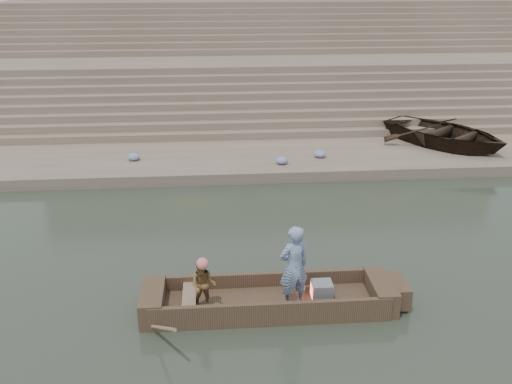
{
  "coord_description": "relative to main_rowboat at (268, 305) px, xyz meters",
  "views": [
    {
      "loc": [
        -4.17,
        -12.02,
        7.17
      ],
      "look_at": [
        -3.06,
        1.91,
        1.4
      ],
      "focal_mm": 38.84,
      "sensor_mm": 36.0,
      "label": 1
    }
  ],
  "objects": [
    {
      "name": "television",
      "position": [
        1.18,
        0.0,
        0.31
      ],
      "size": [
        0.46,
        0.42,
        0.4
      ],
      "color": "slate",
      "rests_on": "main_rowboat"
    },
    {
      "name": "main_rowboat",
      "position": [
        0.0,
        0.0,
        0.0
      ],
      "size": [
        5.0,
        1.3,
        0.22
      ],
      "primitive_type": "cube",
      "color": "brown",
      "rests_on": "ground"
    },
    {
      "name": "mid_landing",
      "position": [
        3.06,
        17.09,
        1.29
      ],
      "size": [
        32.0,
        3.0,
        2.8
      ],
      "primitive_type": "cube",
      "color": "gray",
      "rests_on": "ground"
    },
    {
      "name": "ghat_steps",
      "position": [
        3.06,
        18.78,
        1.69
      ],
      "size": [
        32.0,
        11.0,
        5.2
      ],
      "color": "gray",
      "rests_on": "ground"
    },
    {
      "name": "ground",
      "position": [
        3.06,
        1.59,
        -0.11
      ],
      "size": [
        120.0,
        120.0,
        0.0
      ],
      "primitive_type": "plane",
      "color": "#2C3628",
      "rests_on": "ground"
    },
    {
      "name": "upper_landing",
      "position": [
        3.06,
        24.09,
        2.49
      ],
      "size": [
        32.0,
        3.0,
        5.2
      ],
      "primitive_type": "cube",
      "color": "gray",
      "rests_on": "ground"
    },
    {
      "name": "rowboat_trim",
      "position": [
        0.21,
        -0.01,
        0.2
      ],
      "size": [
        6.04,
        2.63,
        1.84
      ],
      "color": "brown",
      "rests_on": "ground"
    },
    {
      "name": "cloth_bundles",
      "position": [
        3.33,
        8.83,
        0.42
      ],
      "size": [
        17.74,
        1.61,
        0.26
      ],
      "color": "#3F5999",
      "rests_on": "lower_landing"
    },
    {
      "name": "lower_landing",
      "position": [
        3.06,
        9.59,
        0.09
      ],
      "size": [
        32.0,
        4.0,
        0.4
      ],
      "primitive_type": "cube",
      "color": "gray",
      "rests_on": "ground"
    },
    {
      "name": "rowing_man",
      "position": [
        -1.43,
        -0.19,
        0.7
      ],
      "size": [
        0.65,
        0.55,
        1.17
      ],
      "primitive_type": "imported",
      "rotation": [
        0.0,
        0.0,
        -0.21
      ],
      "color": "#246E26",
      "rests_on": "main_rowboat"
    },
    {
      "name": "beached_rowboat",
      "position": [
        8.12,
        10.24,
        0.81
      ],
      "size": [
        5.9,
        6.14,
        1.04
      ],
      "primitive_type": "imported",
      "rotation": [
        0.0,
        0.0,
        0.67
      ],
      "color": "#2D2116",
      "rests_on": "lower_landing"
    },
    {
      "name": "standing_man",
      "position": [
        0.51,
        -0.2,
        1.06
      ],
      "size": [
        0.81,
        0.67,
        1.91
      ],
      "primitive_type": "imported",
      "rotation": [
        0.0,
        0.0,
        3.5
      ],
      "color": "navy",
      "rests_on": "main_rowboat"
    }
  ]
}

